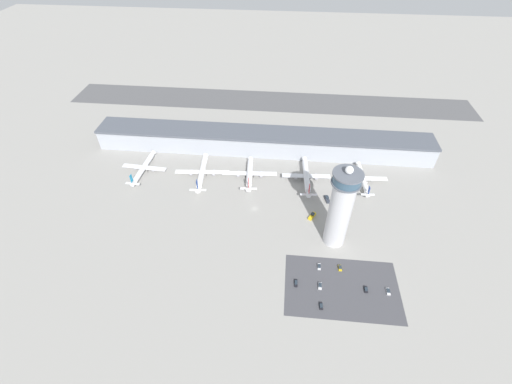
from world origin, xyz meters
TOP-DOWN VIEW (x-y plane):
  - ground_plane at (0.00, 0.00)m, footprint 1000.00×1000.00m
  - terminal_building at (0.00, 70.00)m, footprint 275.36×25.00m
  - runway_strip at (0.00, 159.58)m, footprint 413.04×44.00m
  - control_tower at (52.62, -23.24)m, footprint 16.97×16.97m
  - parking_lot_surface at (55.06, -57.89)m, footprint 64.00×40.00m
  - airplane_gate_alpha at (-90.17, 32.28)m, footprint 35.32×41.68m
  - airplane_gate_bravo at (-43.78, 31.49)m, footprint 42.00×44.31m
  - airplane_gate_charlie at (-7.20, 33.49)m, footprint 42.08×38.04m
  - airplane_gate_delta at (36.00, 33.82)m, footprint 36.77×44.30m
  - airplane_gate_echo at (78.35, 35.69)m, footprint 37.42×38.25m
  - service_truck_catering at (39.78, -4.15)m, footprint 5.76×7.71m
  - service_truck_fuel at (50.79, 13.62)m, footprint 4.42×7.69m
  - service_truck_baggage at (78.93, 32.88)m, footprint 7.24×7.46m
  - car_white_wagon at (29.29, -57.82)m, footprint 1.76×4.73m
  - car_silver_sedan at (80.38, -58.21)m, footprint 1.95×4.49m
  - car_black_suv at (42.84, -45.15)m, footprint 1.82×4.46m
  - car_grey_coupe at (42.84, -70.72)m, footprint 2.00×4.23m
  - car_red_hatchback at (42.79, -58.31)m, footprint 2.11×4.53m
  - car_yellow_taxi at (55.04, -44.97)m, footprint 2.04×4.12m
  - car_blue_compact at (68.26, -58.18)m, footprint 2.02×4.10m

SIDE VIEW (x-z plane):
  - ground_plane at x=0.00m, z-range 0.00..0.00m
  - runway_strip at x=0.00m, z-range 0.00..0.01m
  - parking_lot_surface at x=55.06m, z-range 0.00..0.01m
  - car_grey_coupe at x=42.84m, z-range -0.16..1.21m
  - car_blue_compact at x=68.26m, z-range -0.16..1.25m
  - car_silver_sedan at x=80.38m, z-range -0.16..1.26m
  - car_black_suv at x=42.84m, z-range -0.17..1.31m
  - car_white_wagon at x=29.29m, z-range -0.17..1.35m
  - car_yellow_taxi at x=55.04m, z-range -0.17..1.36m
  - car_red_hatchback at x=42.79m, z-range -0.18..1.42m
  - service_truck_baggage at x=78.93m, z-range -0.38..2.05m
  - service_truck_fuel at x=50.79m, z-range -0.45..2.48m
  - service_truck_catering at x=39.78m, z-range -0.45..2.49m
  - airplane_gate_echo at x=78.35m, z-range -1.67..9.54m
  - airplane_gate_charlie at x=-7.20m, z-range -2.64..10.82m
  - airplane_gate_bravo at x=-43.78m, z-range -2.50..10.89m
  - airplane_gate_alpha at x=-90.17m, z-range -1.89..10.85m
  - airplane_gate_delta at x=36.00m, z-range -2.23..11.45m
  - terminal_building at x=0.00m, z-range 0.10..18.33m
  - control_tower at x=52.62m, z-range -0.81..58.29m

